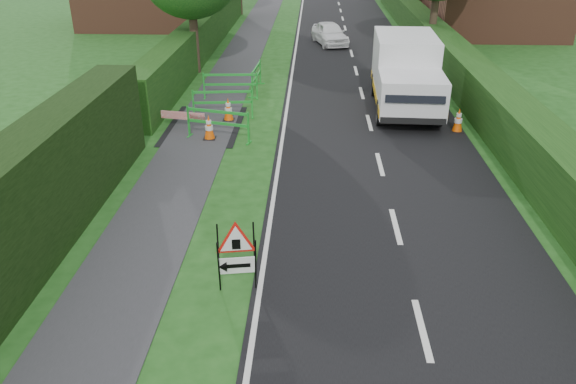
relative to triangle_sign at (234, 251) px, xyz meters
name	(u,v)px	position (x,y,z in m)	size (l,w,h in m)	color
ground	(271,368)	(0.79, -1.98, -0.86)	(120.00, 120.00, 0.00)	#1B4A15
road_surface	(341,13)	(3.29, 33.02, -0.85)	(6.00, 90.00, 0.02)	black
footpath	(264,12)	(-2.21, 33.02, -0.85)	(2.00, 90.00, 0.02)	#2D2D30
hedge_west_far	(204,52)	(-4.21, 20.02, -0.86)	(1.00, 24.00, 1.80)	#14380F
hedge_east	(459,88)	(7.29, 14.02, -0.86)	(1.20, 50.00, 1.50)	#14380F
triangle_sign	(234,251)	(0.00, 0.00, 0.00)	(0.96, 0.96, 1.23)	black
works_van	(406,72)	(4.65, 11.24, 0.45)	(2.35, 5.50, 2.47)	silver
traffic_cone_0	(458,120)	(6.06, 8.82, -0.46)	(0.38, 0.38, 0.79)	black
traffic_cone_1	(438,101)	(5.81, 10.83, -0.46)	(0.38, 0.38, 0.79)	black
traffic_cone_2	(423,82)	(5.71, 13.31, -0.46)	(0.38, 0.38, 0.79)	black
traffic_cone_3	(209,127)	(-1.83, 7.80, -0.46)	(0.38, 0.38, 0.79)	black
traffic_cone_4	(228,109)	(-1.48, 9.59, -0.46)	(0.38, 0.38, 0.79)	black
ped_barrier_0	(218,121)	(-1.53, 7.74, -0.23)	(2.08, 0.86, 1.00)	#1A9227
ped_barrier_1	(223,100)	(-1.70, 9.86, -0.23)	(2.09, 0.57, 1.00)	#1A9227
ped_barrier_2	(230,82)	(-1.74, 12.11, -0.23)	(2.08, 0.48, 1.00)	#1A9227
ped_barrier_3	(256,75)	(-0.87, 13.23, -0.23)	(0.48, 2.08, 1.00)	#1A9227
redwhite_plank	(184,129)	(-2.84, 8.70, -0.86)	(1.50, 0.04, 0.25)	red
hatchback_car	(330,33)	(2.23, 22.24, -0.28)	(1.37, 3.41, 1.16)	white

